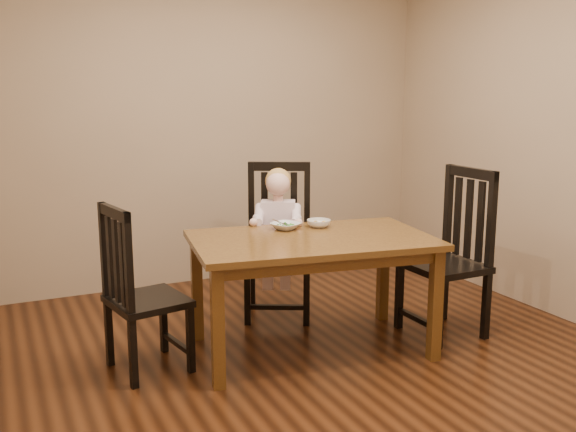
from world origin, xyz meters
name	(u,v)px	position (x,y,z in m)	size (l,w,h in m)	color
room	(320,144)	(0.00, 0.00, 1.35)	(4.01, 4.01, 2.71)	#49240F
dining_table	(312,250)	(0.06, 0.20, 0.66)	(1.61, 1.11, 0.75)	#4A2D11
chair_child	(278,243)	(0.15, 0.92, 0.54)	(0.65, 0.64, 1.13)	black
chair_left	(139,293)	(-1.01, 0.34, 0.49)	(0.49, 0.50, 1.01)	black
chair_right	(451,256)	(1.05, 0.07, 0.55)	(0.48, 0.50, 1.14)	black
toddler	(278,226)	(0.13, 0.87, 0.68)	(0.33, 0.41, 0.56)	silver
bowl_peas	(286,226)	(0.00, 0.48, 0.77)	(0.18, 0.18, 0.05)	silver
bowl_veg	(319,223)	(0.24, 0.45, 0.77)	(0.16, 0.16, 0.05)	silver
fork	(281,224)	(-0.04, 0.46, 0.79)	(0.08, 0.11, 0.05)	silver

